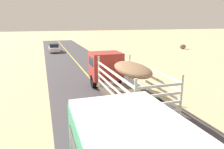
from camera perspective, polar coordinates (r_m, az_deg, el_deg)
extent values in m
cube|color=#B2332D|center=(17.51, -1.70, 2.44)|extent=(2.50, 2.20, 2.20)
cube|color=#192333|center=(17.42, -1.71, 3.88)|extent=(2.53, 1.54, 0.70)
cube|color=brown|center=(12.94, 5.24, -7.07)|extent=(2.50, 6.40, 0.24)
cylinder|color=silver|center=(15.04, -3.58, 0.90)|extent=(0.12, 0.12, 2.20)
cylinder|color=silver|center=(15.80, 4.79, 1.53)|extent=(0.12, 0.12, 2.20)
cylinder|color=silver|center=(9.37, 6.35, -7.61)|extent=(0.12, 0.12, 2.20)
cylinder|color=silver|center=(10.54, 18.27, -5.75)|extent=(0.12, 0.12, 2.20)
cube|color=silver|center=(12.33, 0.12, -5.32)|extent=(0.08, 6.30, 0.12)
cube|color=silver|center=(13.26, 10.12, -4.13)|extent=(0.08, 6.30, 0.12)
cube|color=silver|center=(10.14, 12.53, -10.19)|extent=(2.40, 0.08, 0.12)
cube|color=silver|center=(12.19, 0.12, -3.37)|extent=(0.08, 6.30, 0.12)
cube|color=silver|center=(13.12, 10.20, -2.31)|extent=(0.08, 6.30, 0.12)
cube|color=silver|center=(9.97, 12.66, -7.88)|extent=(2.40, 0.08, 0.12)
cube|color=silver|center=(12.07, 0.12, -1.38)|extent=(0.08, 6.30, 0.12)
cube|color=silver|center=(13.01, 10.29, -0.45)|extent=(0.08, 6.30, 0.12)
cube|color=silver|center=(9.81, 12.80, -5.50)|extent=(2.40, 0.08, 0.12)
cube|color=silver|center=(11.95, 0.12, 0.65)|extent=(0.08, 6.30, 0.12)
cube|color=silver|center=(12.90, 10.37, 1.44)|extent=(0.08, 6.30, 0.12)
cube|color=silver|center=(9.67, 12.95, -3.05)|extent=(2.40, 0.08, 0.12)
ellipsoid|color=#8C6B4C|center=(12.36, 5.45, 1.47)|extent=(1.75, 3.84, 0.70)
cylinder|color=black|center=(17.54, -5.09, -1.80)|extent=(0.32, 1.10, 1.10)
cylinder|color=black|center=(18.13, 1.63, -1.21)|extent=(0.32, 1.10, 1.10)
cylinder|color=black|center=(11.52, 2.73, -10.62)|extent=(0.32, 1.10, 1.10)
cylinder|color=black|center=(12.41, 12.29, -9.06)|extent=(0.32, 1.10, 1.10)
cube|color=silver|center=(39.66, -15.48, 6.74)|extent=(1.80, 4.40, 0.70)
cube|color=#192333|center=(39.69, -15.56, 7.68)|extent=(1.53, 2.20, 0.60)
cylinder|color=black|center=(40.96, -16.68, 6.62)|extent=(0.22, 0.66, 0.66)
cylinder|color=black|center=(41.04, -14.47, 6.78)|extent=(0.22, 0.66, 0.66)
cylinder|color=black|center=(38.35, -16.54, 6.14)|extent=(0.22, 0.66, 0.66)
cylinder|color=black|center=(38.42, -14.17, 6.31)|extent=(0.22, 0.66, 0.66)
ellipsoid|color=#756656|center=(44.66, 18.69, 7.19)|extent=(1.33, 0.99, 0.90)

